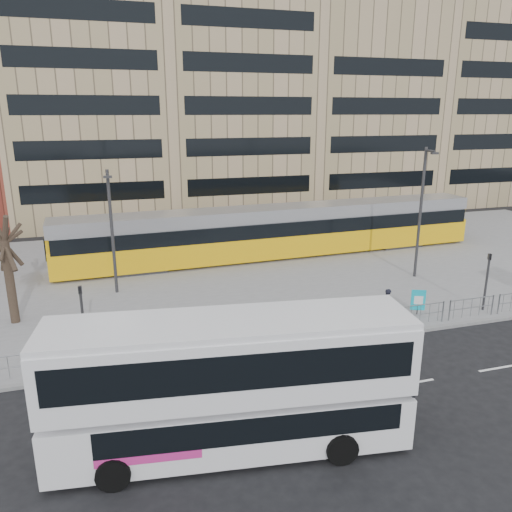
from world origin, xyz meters
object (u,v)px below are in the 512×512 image
object	(u,v)px
traffic_light_west	(82,311)
lamp_post_west	(112,227)
ad_panel	(418,300)
lamp_post_east	(421,208)
pedestrian	(388,304)
traffic_light_east	(487,274)
bare_tree	(0,212)
tram	(278,231)
double_decker_bus	(231,381)

from	to	relation	value
traffic_light_west	lamp_post_west	size ratio (longest dim) A/B	0.44
ad_panel	lamp_post_west	size ratio (longest dim) A/B	0.19
lamp_post_west	lamp_post_east	distance (m)	18.53
pedestrian	traffic_light_east	xyz separation A→B (m)	(5.62, -0.29, 1.15)
lamp_post_east	bare_tree	world-z (taller)	lamp_post_east
pedestrian	traffic_light_west	xyz separation A→B (m)	(-14.48, 0.58, 1.15)
traffic_light_west	tram	bearing A→B (deg)	43.26
lamp_post_west	traffic_light_west	bearing A→B (deg)	-101.50
double_decker_bus	lamp_post_east	size ratio (longest dim) A/B	1.38
traffic_light_east	lamp_post_east	distance (m)	6.37
double_decker_bus	lamp_post_east	world-z (taller)	lamp_post_east
pedestrian	lamp_post_west	world-z (taller)	lamp_post_west
double_decker_bus	lamp_post_east	distance (m)	20.10
traffic_light_east	lamp_post_east	xyz separation A→B (m)	(-0.22, 5.87, 2.45)
traffic_light_west	double_decker_bus	bearing A→B (deg)	-59.27
traffic_light_east	bare_tree	size ratio (longest dim) A/B	0.40
lamp_post_west	double_decker_bus	bearing A→B (deg)	-78.70
lamp_post_west	bare_tree	size ratio (longest dim) A/B	0.92
double_decker_bus	traffic_light_west	size ratio (longest dim) A/B	3.62
traffic_light_west	traffic_light_east	world-z (taller)	same
pedestrian	traffic_light_west	size ratio (longest dim) A/B	0.53
traffic_light_west	lamp_post_east	world-z (taller)	lamp_post_east
bare_tree	double_decker_bus	bearing A→B (deg)	-56.94
bare_tree	traffic_light_east	bearing A→B (deg)	-12.94
ad_panel	bare_tree	world-z (taller)	bare_tree
tram	traffic_light_east	world-z (taller)	tram
ad_panel	traffic_light_west	world-z (taller)	traffic_light_west
lamp_post_west	lamp_post_east	world-z (taller)	lamp_post_east
tram	pedestrian	distance (m)	12.77
lamp_post_west	ad_panel	bearing A→B (deg)	-28.15
tram	bare_tree	bearing A→B (deg)	-157.84
traffic_light_west	bare_tree	distance (m)	6.79
ad_panel	pedestrian	xyz separation A→B (m)	(-1.85, -0.12, 0.04)
bare_tree	lamp_post_west	bearing A→B (deg)	30.22
tram	pedestrian	bearing A→B (deg)	-85.72
tram	lamp_post_east	distance (m)	10.18
traffic_light_west	lamp_post_east	distance (m)	20.64
double_decker_bus	traffic_light_east	xyz separation A→B (m)	(15.52, 6.97, -0.25)
pedestrian	traffic_light_east	bearing A→B (deg)	-91.28
pedestrian	bare_tree	world-z (taller)	bare_tree
pedestrian	lamp_post_east	distance (m)	8.56
pedestrian	lamp_post_west	xyz separation A→B (m)	(-12.96, 8.05, 3.09)
lamp_post_west	traffic_light_east	bearing A→B (deg)	-24.16
traffic_light_east	lamp_post_east	size ratio (longest dim) A/B	0.38
ad_panel	lamp_post_west	bearing A→B (deg)	174.55
ad_panel	lamp_post_east	size ratio (longest dim) A/B	0.17
ad_panel	lamp_post_west	world-z (taller)	lamp_post_west
lamp_post_east	bare_tree	size ratio (longest dim) A/B	1.05
double_decker_bus	tram	bearing A→B (deg)	74.29
pedestrian	bare_tree	size ratio (longest dim) A/B	0.21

